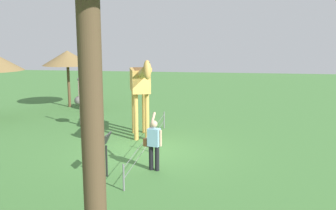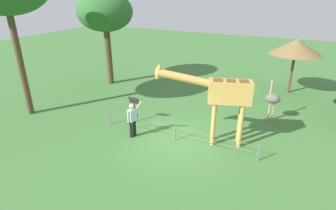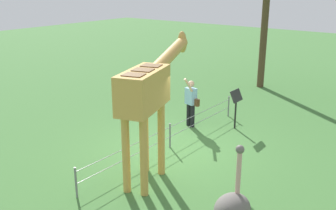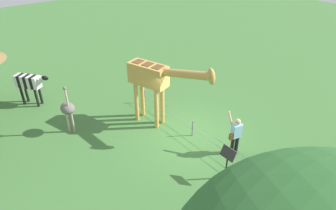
{
  "view_description": "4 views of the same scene",
  "coord_description": "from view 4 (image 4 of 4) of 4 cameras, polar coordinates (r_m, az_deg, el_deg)",
  "views": [
    {
      "loc": [
        12.66,
        2.64,
        4.1
      ],
      "look_at": [
        -0.28,
        0.74,
        1.67
      ],
      "focal_mm": 39.84,
      "sensor_mm": 36.0,
      "label": 1
    },
    {
      "loc": [
        -4.26,
        9.45,
        6.13
      ],
      "look_at": [
        0.19,
        0.42,
        1.77
      ],
      "focal_mm": 28.96,
      "sensor_mm": 36.0,
      "label": 2
    },
    {
      "loc": [
        -8.44,
        -6.29,
        4.71
      ],
      "look_at": [
        -0.81,
        -0.45,
        1.63
      ],
      "focal_mm": 41.69,
      "sensor_mm": 36.0,
      "label": 3
    },
    {
      "loc": [
        7.26,
        -7.0,
        7.64
      ],
      "look_at": [
        -0.7,
        -0.66,
        1.47
      ],
      "focal_mm": 31.66,
      "sensor_mm": 36.0,
      "label": 4
    }
  ],
  "objects": [
    {
      "name": "ground_plane",
      "position": [
        12.65,
        4.35,
        -6.01
      ],
      "size": [
        60.0,
        60.0,
        0.0
      ],
      "primitive_type": "plane",
      "color": "#427538"
    },
    {
      "name": "wire_fence",
      "position": [
        12.46,
        4.74,
        -4.37
      ],
      "size": [
        7.05,
        0.05,
        0.75
      ],
      "color": "slate",
      "rests_on": "ground_plane"
    },
    {
      "name": "info_sign",
      "position": [
        10.34,
        11.41,
        -9.85
      ],
      "size": [
        0.56,
        0.21,
        1.32
      ],
      "color": "black",
      "rests_on": "ground_plane"
    },
    {
      "name": "giraffe",
      "position": [
        12.28,
        -2.55,
        5.03
      ],
      "size": [
        3.88,
        1.64,
        3.35
      ],
      "color": "gold",
      "rests_on": "ground_plane"
    },
    {
      "name": "zebra",
      "position": [
        15.75,
        -25.13,
        3.83
      ],
      "size": [
        1.63,
        1.33,
        1.66
      ],
      "color": "black",
      "rests_on": "ground_plane"
    },
    {
      "name": "ostrich",
      "position": [
        12.91,
        -18.75,
        -0.64
      ],
      "size": [
        0.7,
        0.56,
        2.25
      ],
      "color": "#CC9E93",
      "rests_on": "ground_plane"
    },
    {
      "name": "visitor",
      "position": [
        11.52,
        12.9,
        -5.46
      ],
      "size": [
        0.64,
        0.59,
        1.76
      ],
      "color": "black",
      "rests_on": "ground_plane"
    }
  ]
}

